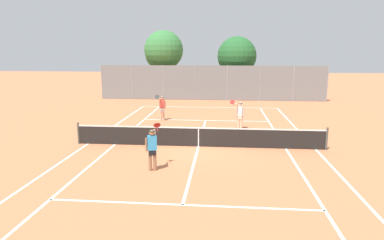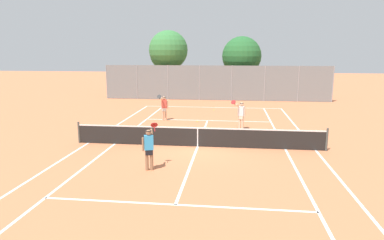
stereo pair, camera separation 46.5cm
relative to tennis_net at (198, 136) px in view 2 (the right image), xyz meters
name	(u,v)px [view 2 (the right image)]	position (x,y,z in m)	size (l,w,h in m)	color
ground_plane	(198,147)	(0.00, 0.00, -0.51)	(120.00, 120.00, 0.00)	#C67047
court_line_markings	(198,147)	(0.00, 0.00, -0.51)	(11.10, 23.90, 0.01)	white
tennis_net	(198,136)	(0.00, 0.00, 0.00)	(12.00, 0.10, 1.07)	#474C47
player_near_side	(149,147)	(-1.51, -3.50, 0.42)	(0.50, 0.86, 1.77)	#936B4C
player_far_left	(164,106)	(-2.87, 6.16, 0.42)	(0.62, 0.77, 1.77)	#D8A884
player_far_right	(241,114)	(2.13, 3.98, 0.42)	(0.88, 0.66, 1.77)	beige
loose_tennis_ball_0	(214,110)	(0.20, 10.41, -0.48)	(0.07, 0.07, 0.07)	#D1DB33
loose_tennis_ball_1	(197,122)	(-0.63, 5.82, -0.48)	(0.07, 0.07, 0.07)	#D1DB33
back_fence	(215,83)	(0.00, 16.13, 1.12)	(21.12, 0.08, 3.25)	gray
tree_behind_left	(167,51)	(-4.91, 18.14, 3.99)	(3.84, 3.84, 6.56)	brown
tree_behind_right	(242,57)	(2.42, 18.73, 3.41)	(3.85, 3.85, 5.98)	brown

